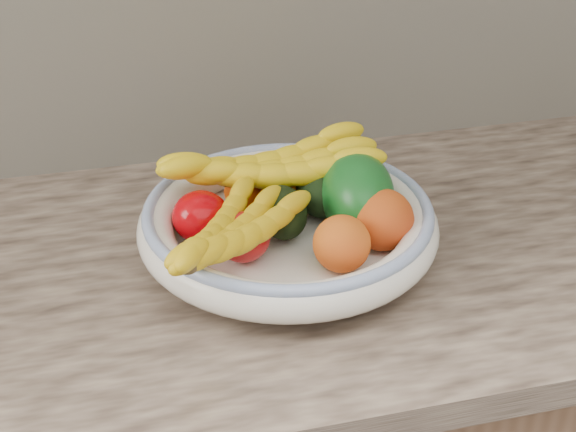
# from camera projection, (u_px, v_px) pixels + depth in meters

# --- Properties ---
(fruit_bowl) EXTENTS (0.39, 0.39, 0.08)m
(fruit_bowl) POSITION_uv_depth(u_px,v_px,m) (288.00, 224.00, 1.04)
(fruit_bowl) COLOR white
(fruit_bowl) RESTS_ON kitchen_counter
(clementine_back_left) EXTENTS (0.07, 0.07, 0.05)m
(clementine_back_left) POSITION_uv_depth(u_px,v_px,m) (245.00, 192.00, 1.10)
(clementine_back_left) COLOR #FF5405
(clementine_back_left) RESTS_ON fruit_bowl
(clementine_back_right) EXTENTS (0.06, 0.06, 0.05)m
(clementine_back_right) POSITION_uv_depth(u_px,v_px,m) (284.00, 176.00, 1.14)
(clementine_back_right) COLOR #E25904
(clementine_back_right) RESTS_ON fruit_bowl
(clementine_back_mid) EXTENTS (0.07, 0.07, 0.05)m
(clementine_back_mid) POSITION_uv_depth(u_px,v_px,m) (285.00, 193.00, 1.10)
(clementine_back_mid) COLOR orange
(clementine_back_mid) RESTS_ON fruit_bowl
(tomato_left) EXTENTS (0.10, 0.10, 0.07)m
(tomato_left) POSITION_uv_depth(u_px,v_px,m) (201.00, 217.00, 1.03)
(tomato_left) COLOR #B30107
(tomato_left) RESTS_ON fruit_bowl
(tomato_near_left) EXTENTS (0.09, 0.09, 0.06)m
(tomato_near_left) POSITION_uv_depth(u_px,v_px,m) (243.00, 237.00, 0.99)
(tomato_near_left) COLOR #AE0D0F
(tomato_near_left) RESTS_ON fruit_bowl
(avocado_center) EXTENTS (0.07, 0.10, 0.06)m
(avocado_center) POSITION_uv_depth(u_px,v_px,m) (282.00, 212.00, 1.04)
(avocado_center) COLOR black
(avocado_center) RESTS_ON fruit_bowl
(avocado_right) EXTENTS (0.07, 0.10, 0.07)m
(avocado_right) POSITION_uv_depth(u_px,v_px,m) (320.00, 190.00, 1.09)
(avocado_right) COLOR black
(avocado_right) RESTS_ON fruit_bowl
(green_mango) EXTENTS (0.14, 0.16, 0.13)m
(green_mango) POSITION_uv_depth(u_px,v_px,m) (357.00, 193.00, 1.05)
(green_mango) COLOR #0F5018
(green_mango) RESTS_ON fruit_bowl
(peach_front) EXTENTS (0.08, 0.08, 0.07)m
(peach_front) POSITION_uv_depth(u_px,v_px,m) (342.00, 244.00, 0.97)
(peach_front) COLOR orange
(peach_front) RESTS_ON fruit_bowl
(peach_right) EXTENTS (0.10, 0.10, 0.08)m
(peach_right) POSITION_uv_depth(u_px,v_px,m) (383.00, 220.00, 1.01)
(peach_right) COLOR orange
(peach_right) RESTS_ON fruit_bowl
(banana_bunch_back) EXTENTS (0.32, 0.12, 0.09)m
(banana_bunch_back) POSITION_uv_depth(u_px,v_px,m) (270.00, 173.00, 1.08)
(banana_bunch_back) COLOR yellow
(banana_bunch_back) RESTS_ON fruit_bowl
(banana_bunch_front) EXTENTS (0.25, 0.26, 0.07)m
(banana_bunch_front) POSITION_uv_depth(u_px,v_px,m) (231.00, 238.00, 0.95)
(banana_bunch_front) COLOR yellow
(banana_bunch_front) RESTS_ON fruit_bowl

